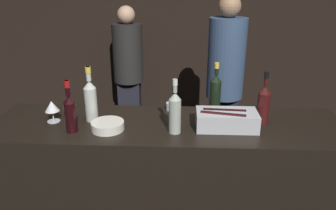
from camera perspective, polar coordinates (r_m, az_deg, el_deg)
The scene contains 13 objects.
wall_back_chalkboard at distance 4.39m, azimuth 1.47°, elevation 13.71°, with size 6.40×0.06×2.80m.
bar_counter at distance 2.43m, azimuth -0.04°, elevation -14.94°, with size 2.34×0.64×1.08m.
ice_bin_with_bottles at distance 2.11m, azimuth 10.05°, elevation -2.42°, with size 0.38×0.20×0.12m.
bowl_white at distance 2.10m, azimuth -10.46°, elevation -3.52°, with size 0.21×0.21×0.05m.
wine_glass at distance 2.28m, azimuth -19.57°, elevation -0.30°, with size 0.09×0.09×0.15m.
candle_votive at distance 2.37m, azimuth 0.61°, elevation -0.21°, with size 0.08×0.08×0.06m.
red_wine_bottle_tall at distance 2.09m, azimuth -16.68°, elevation -1.06°, with size 0.07×0.07×0.33m.
white_wine_bottle at distance 1.98m, azimuth 1.21°, elevation -1.10°, with size 0.08×0.08×0.34m.
rose_wine_bottle at distance 2.21m, azimuth -13.33°, elevation 1.04°, with size 0.08×0.08×0.37m.
red_wine_bottle_black_foil at distance 2.21m, azimuth 16.30°, elevation 0.31°, with size 0.08×0.08×0.35m.
champagne_bottle at distance 2.35m, azimuth 8.26°, elevation 2.37°, with size 0.08×0.08×0.35m.
person_in_hoodie at distance 3.31m, azimuth 9.88°, elevation 4.37°, with size 0.36×0.36×1.84m.
person_blond_tee at distance 4.13m, azimuth -6.90°, elevation 6.45°, with size 0.36×0.36×1.68m.
Camera 1 is at (0.09, -1.64, 1.97)m, focal length 35.00 mm.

